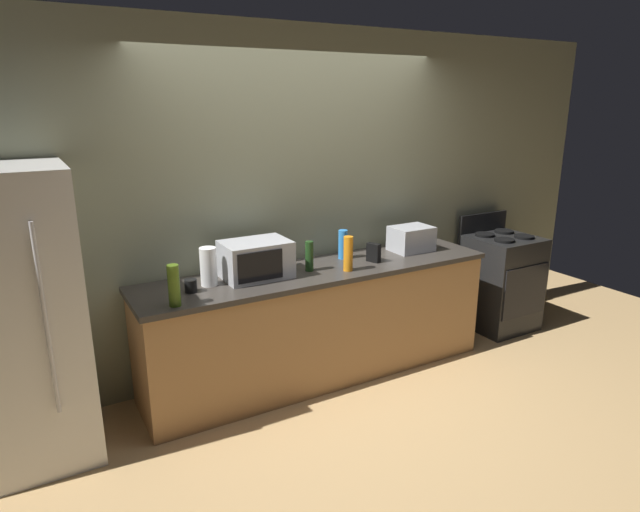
% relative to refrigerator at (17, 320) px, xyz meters
% --- Properties ---
extents(ground_plane, '(8.00, 8.00, 0.00)m').
position_rel_refrigerator_xyz_m(ground_plane, '(2.05, -0.40, -0.90)').
color(ground_plane, tan).
extents(back_wall, '(6.40, 0.10, 2.70)m').
position_rel_refrigerator_xyz_m(back_wall, '(2.05, 0.41, 0.45)').
color(back_wall, gray).
rests_on(back_wall, ground_plane).
extents(counter_run, '(2.84, 0.64, 0.90)m').
position_rel_refrigerator_xyz_m(counter_run, '(2.05, 0.00, -0.45)').
color(counter_run, '#B27F4C').
rests_on(counter_run, ground_plane).
extents(refrigerator, '(0.72, 0.73, 1.80)m').
position_rel_refrigerator_xyz_m(refrigerator, '(0.00, 0.00, 0.00)').
color(refrigerator, white).
rests_on(refrigerator, ground_plane).
extents(stove_range, '(0.60, 0.61, 1.08)m').
position_rel_refrigerator_xyz_m(stove_range, '(4.05, 0.00, -0.44)').
color(stove_range, black).
rests_on(stove_range, ground_plane).
extents(microwave, '(0.48, 0.35, 0.27)m').
position_rel_refrigerator_xyz_m(microwave, '(1.54, 0.05, 0.13)').
color(microwave, '#B7BABF').
rests_on(microwave, counter_run).
extents(toaster_oven, '(0.34, 0.26, 0.21)m').
position_rel_refrigerator_xyz_m(toaster_oven, '(2.98, 0.06, 0.10)').
color(toaster_oven, '#B7BABF').
rests_on(toaster_oven, counter_run).
extents(paper_towel_roll, '(0.12, 0.12, 0.27)m').
position_rel_refrigerator_xyz_m(paper_towel_roll, '(1.19, 0.05, 0.13)').
color(paper_towel_roll, white).
rests_on(paper_towel_roll, counter_run).
extents(cordless_phone, '(0.08, 0.12, 0.15)m').
position_rel_refrigerator_xyz_m(cordless_phone, '(2.51, -0.05, 0.07)').
color(cordless_phone, black).
rests_on(cordless_phone, counter_run).
extents(bottle_spray_cleaner, '(0.07, 0.07, 0.24)m').
position_rel_refrigerator_xyz_m(bottle_spray_cleaner, '(2.35, 0.14, 0.12)').
color(bottle_spray_cleaner, '#338CE5').
rests_on(bottle_spray_cleaner, counter_run).
extents(bottle_olive_oil, '(0.08, 0.08, 0.27)m').
position_rel_refrigerator_xyz_m(bottle_olive_oil, '(0.87, -0.22, 0.13)').
color(bottle_olive_oil, '#4C6B19').
rests_on(bottle_olive_oil, counter_run).
extents(bottle_wine, '(0.06, 0.06, 0.23)m').
position_rel_refrigerator_xyz_m(bottle_wine, '(1.95, -0.01, 0.11)').
color(bottle_wine, '#1E3F19').
rests_on(bottle_wine, counter_run).
extents(bottle_dish_soap, '(0.07, 0.07, 0.27)m').
position_rel_refrigerator_xyz_m(bottle_dish_soap, '(2.21, -0.15, 0.13)').
color(bottle_dish_soap, orange).
rests_on(bottle_dish_soap, counter_run).
extents(mug_black, '(0.08, 0.08, 0.09)m').
position_rel_refrigerator_xyz_m(mug_black, '(1.03, -0.03, 0.04)').
color(mug_black, black).
rests_on(mug_black, counter_run).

